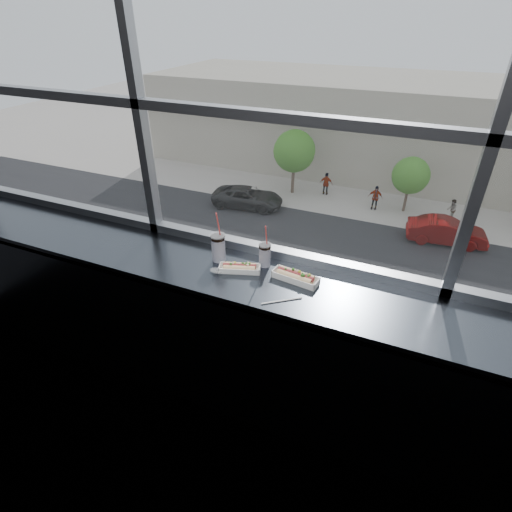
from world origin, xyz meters
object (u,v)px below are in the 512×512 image
at_px(hotdog_tray_left, 240,268).
at_px(pedestrian_b, 376,195).
at_px(soda_cup_right, 265,254).
at_px(car_far_b, 448,228).
at_px(soda_cup_left, 218,246).
at_px(car_near_c, 400,290).
at_px(pedestrian_a, 326,182).
at_px(car_near_b, 277,258).
at_px(pedestrian_c, 452,208).
at_px(wrapper, 217,270).
at_px(tree_left, 294,151).
at_px(loose_straw, 282,301).
at_px(tree_center, 411,176).
at_px(hotdog_tray_right, 295,276).
at_px(car_far_a, 248,194).

relative_size(hotdog_tray_left, pedestrian_b, 0.12).
xyz_separation_m(soda_cup_right, car_far_b, (3.27, 24.14, -11.03)).
xyz_separation_m(soda_cup_left, car_near_c, (1.45, 16.19, -11.20)).
bearing_deg(pedestrian_a, car_near_b, 91.81).
bearing_deg(car_near_c, pedestrian_c, -16.35).
relative_size(wrapper, pedestrian_a, 0.04).
xyz_separation_m(wrapper, tree_left, (-8.51, 28.33, -8.53)).
bearing_deg(soda_cup_right, pedestrian_b, 93.97).
bearing_deg(pedestrian_c, soda_cup_left, -7.80).
xyz_separation_m(pedestrian_b, pedestrian_c, (5.46, 0.43, -0.20)).
xyz_separation_m(soda_cup_left, soda_cup_right, (0.30, 0.06, -0.02)).
xyz_separation_m(car_far_b, pedestrian_b, (-5.18, 3.46, 0.01)).
relative_size(loose_straw, pedestrian_b, 0.11).
distance_m(hotdog_tray_left, car_far_b, 26.84).
relative_size(car_far_b, pedestrian_b, 2.91).
bearing_deg(tree_center, soda_cup_right, -90.54).
bearing_deg(tree_center, car_far_b, -53.13).
height_order(hotdog_tray_right, soda_cup_left, soda_cup_left).
relative_size(soda_cup_left, tree_left, 0.07).
relative_size(wrapper, car_near_c, 0.02).
xyz_separation_m(loose_straw, pedestrian_a, (-6.32, 29.16, -10.94)).
bearing_deg(hotdog_tray_left, soda_cup_left, 141.68).
bearing_deg(hotdog_tray_left, car_near_c, 67.23).
distance_m(wrapper, tree_left, 30.78).
distance_m(hotdog_tray_right, tree_left, 30.82).
distance_m(tree_left, tree_center, 9.06).
bearing_deg(loose_straw, pedestrian_a, 65.91).
bearing_deg(car_far_b, tree_left, 64.87).
height_order(loose_straw, pedestrian_b, loose_straw).
height_order(hotdog_tray_left, soda_cup_left, soda_cup_left).
bearing_deg(soda_cup_right, tree_left, 107.30).
relative_size(soda_cup_right, pedestrian_c, 0.16).
relative_size(wrapper, tree_center, 0.02).
height_order(hotdog_tray_right, car_near_c, hotdog_tray_right).
distance_m(soda_cup_left, car_far_b, 26.83).
relative_size(wrapper, car_far_b, 0.01).
distance_m(loose_straw, pedestrian_c, 30.62).
xyz_separation_m(car_far_b, pedestrian_c, (0.28, 3.89, -0.19)).
xyz_separation_m(car_far_a, tree_left, (2.34, 4.00, 2.51)).
xyz_separation_m(hotdog_tray_right, car_near_b, (-5.92, 16.22, -10.91)).
relative_size(loose_straw, car_far_a, 0.04).
relative_size(hotdog_tray_right, car_far_b, 0.05).
bearing_deg(soda_cup_left, tree_left, 106.71).
bearing_deg(car_far_b, soda_cup_left, 164.87).
height_order(wrapper, pedestrian_b, wrapper).
bearing_deg(car_near_b, wrapper, -153.99).
distance_m(soda_cup_left, loose_straw, 0.59).
xyz_separation_m(soda_cup_left, loose_straw, (0.53, -0.25, -0.10)).
bearing_deg(car_far_b, car_far_a, 83.26).
distance_m(hotdog_tray_left, pedestrian_b, 29.86).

